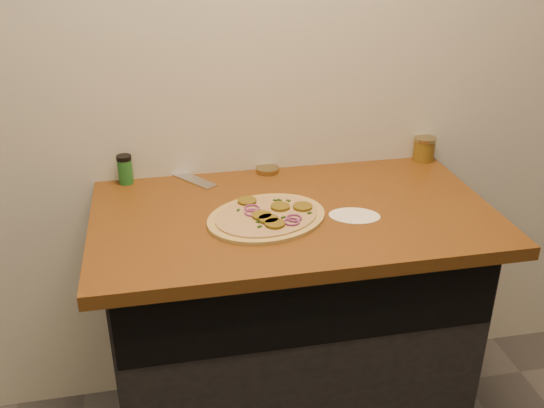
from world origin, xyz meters
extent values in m
cube|color=beige|center=(0.00, 1.75, 1.35)|extent=(4.00, 0.02, 2.70)
cube|color=black|center=(0.00, 1.45, 0.43)|extent=(1.10, 0.60, 0.86)
cube|color=brown|center=(0.00, 1.42, 0.88)|extent=(1.20, 0.70, 0.04)
cylinder|color=tan|center=(-0.09, 1.37, 0.91)|extent=(0.45, 0.45, 0.01)
cylinder|color=beige|center=(-0.09, 1.37, 0.91)|extent=(0.39, 0.39, 0.00)
cylinder|color=brown|center=(0.02, 1.40, 0.92)|extent=(0.06, 0.06, 0.01)
cylinder|color=brown|center=(-0.08, 1.31, 0.92)|extent=(0.06, 0.06, 0.01)
cylinder|color=brown|center=(-0.13, 1.47, 0.92)|extent=(0.06, 0.06, 0.01)
cylinder|color=brown|center=(-0.04, 1.41, 0.92)|extent=(0.06, 0.06, 0.01)
cylinder|color=brown|center=(-0.11, 1.36, 0.92)|extent=(0.06, 0.06, 0.01)
cylinder|color=brown|center=(-0.09, 1.34, 0.92)|extent=(0.06, 0.06, 0.01)
torus|color=#782D68|center=(-0.13, 1.39, 0.92)|extent=(0.05, 0.05, 0.01)
torus|color=#782D68|center=(-0.13, 1.42, 0.92)|extent=(0.05, 0.05, 0.01)
torus|color=#782D68|center=(-0.03, 1.31, 0.92)|extent=(0.05, 0.05, 0.01)
torus|color=#782D68|center=(-0.02, 1.33, 0.92)|extent=(0.05, 0.05, 0.01)
cube|color=black|center=(-0.03, 1.46, 0.92)|extent=(0.01, 0.02, 0.00)
cube|color=black|center=(-0.12, 1.33, 0.92)|extent=(0.02, 0.01, 0.00)
cube|color=black|center=(-0.05, 1.46, 0.92)|extent=(0.02, 0.01, 0.00)
cube|color=black|center=(-0.01, 1.45, 0.92)|extent=(0.01, 0.02, 0.00)
cube|color=black|center=(0.02, 1.40, 0.92)|extent=(0.02, 0.01, 0.00)
cube|color=black|center=(-0.07, 1.34, 0.92)|extent=(0.01, 0.01, 0.00)
cube|color=black|center=(-0.12, 1.30, 0.92)|extent=(0.02, 0.01, 0.00)
cube|color=black|center=(-0.17, 1.42, 0.92)|extent=(0.01, 0.02, 0.00)
cube|color=black|center=(0.00, 1.41, 0.92)|extent=(0.01, 0.01, 0.00)
cube|color=black|center=(0.03, 1.36, 0.92)|extent=(0.02, 0.01, 0.00)
cube|color=black|center=(-0.08, 1.30, 0.92)|extent=(0.01, 0.02, 0.00)
cube|color=black|center=(-0.05, 1.34, 0.92)|extent=(0.02, 0.01, 0.00)
cube|color=#B7BAC1|center=(-0.29, 1.72, 0.90)|extent=(0.18, 0.22, 0.01)
cube|color=black|center=(-0.39, 1.85, 0.91)|extent=(0.10, 0.12, 0.02)
cylinder|color=#938255|center=(-0.02, 1.72, 0.91)|extent=(0.09, 0.09, 0.02)
cylinder|color=#A12910|center=(0.55, 1.72, 0.94)|extent=(0.07, 0.07, 0.07)
cylinder|color=#938255|center=(0.55, 1.72, 0.98)|extent=(0.08, 0.08, 0.01)
cylinder|color=#1F6427|center=(-0.50, 1.72, 0.94)|extent=(0.05, 0.05, 0.08)
cylinder|color=black|center=(-0.50, 1.72, 0.99)|extent=(0.05, 0.05, 0.01)
cylinder|color=white|center=(0.17, 1.35, 0.90)|extent=(0.19, 0.19, 0.00)
camera|label=1|loc=(-0.38, -0.17, 1.72)|focal=40.00mm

